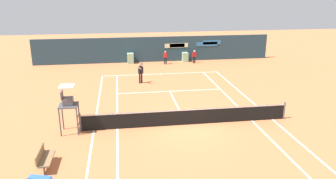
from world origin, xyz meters
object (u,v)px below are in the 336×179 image
at_px(umpire_chair, 68,103).
at_px(player_on_baseline, 141,72).
at_px(tennis_ball_near_service_line, 202,80).
at_px(tennis_ball_by_sideline, 235,98).
at_px(player_bench, 44,157).
at_px(ball_kid_right_post, 165,57).
at_px(tennis_ball_mid_court, 144,85).
at_px(ball_kid_left_post, 194,56).

height_order(umpire_chair, player_on_baseline, umpire_chair).
bearing_deg(tennis_ball_near_service_line, tennis_ball_by_sideline, -77.48).
bearing_deg(tennis_ball_by_sideline, tennis_ball_near_service_line, 102.52).
height_order(player_bench, ball_kid_right_post, ball_kid_right_post).
bearing_deg(player_on_baseline, umpire_chair, 37.57).
xyz_separation_m(tennis_ball_by_sideline, tennis_ball_near_service_line, (-1.14, 5.14, 0.00)).
bearing_deg(tennis_ball_mid_court, player_bench, -114.04).
relative_size(player_on_baseline, ball_kid_left_post, 1.35).
height_order(tennis_ball_by_sideline, tennis_ball_near_service_line, same).
bearing_deg(tennis_ball_mid_court, player_on_baseline, 105.19).
distance_m(ball_kid_left_post, tennis_ball_by_sideline, 11.60).
xyz_separation_m(ball_kid_right_post, tennis_ball_mid_court, (-2.82, -7.28, -0.76)).
xyz_separation_m(ball_kid_left_post, tennis_ball_mid_court, (-5.87, -7.28, -0.76)).
xyz_separation_m(umpire_chair, player_bench, (-0.63, -3.62, -1.21)).
height_order(ball_kid_left_post, tennis_ball_near_service_line, ball_kid_left_post).
distance_m(tennis_ball_by_sideline, tennis_ball_mid_court, 7.56).
bearing_deg(player_bench, ball_kid_right_post, 157.04).
distance_m(player_bench, tennis_ball_near_service_line, 16.49).
relative_size(player_bench, player_on_baseline, 0.81).
xyz_separation_m(player_bench, tennis_ball_by_sideline, (11.54, 7.64, -0.48)).
bearing_deg(player_bench, ball_kid_left_post, 149.78).
bearing_deg(tennis_ball_by_sideline, ball_kid_left_post, 91.73).
bearing_deg(ball_kid_right_post, umpire_chair, 74.51).
bearing_deg(tennis_ball_by_sideline, player_on_baseline, 142.08).
relative_size(ball_kid_left_post, tennis_ball_near_service_line, 20.26).
xyz_separation_m(ball_kid_left_post, ball_kid_right_post, (-3.05, -0.00, 0.00)).
height_order(umpire_chair, tennis_ball_near_service_line, umpire_chair).
bearing_deg(tennis_ball_mid_court, tennis_ball_near_service_line, 9.42).
bearing_deg(umpire_chair, player_bench, -9.88).
height_order(ball_kid_right_post, tennis_ball_near_service_line, ball_kid_right_post).
height_order(tennis_ball_by_sideline, tennis_ball_mid_court, same).
bearing_deg(player_bench, tennis_ball_mid_court, 155.96).
xyz_separation_m(ball_kid_left_post, tennis_ball_near_service_line, (-0.79, -6.44, -0.76)).
xyz_separation_m(umpire_chair, player_on_baseline, (4.51, 9.02, -0.73)).
bearing_deg(tennis_ball_by_sideline, player_bench, -146.48).
relative_size(player_on_baseline, ball_kid_right_post, 1.35).
xyz_separation_m(ball_kid_right_post, tennis_ball_by_sideline, (3.40, -11.57, -0.76)).
xyz_separation_m(player_bench, player_on_baseline, (5.14, 12.64, 0.48)).
xyz_separation_m(umpire_chair, tennis_ball_mid_court, (4.70, 8.32, -1.69)).
distance_m(ball_kid_left_post, tennis_ball_near_service_line, 6.53).
height_order(player_on_baseline, ball_kid_right_post, player_on_baseline).
bearing_deg(tennis_ball_mid_court, ball_kid_left_post, 51.12).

